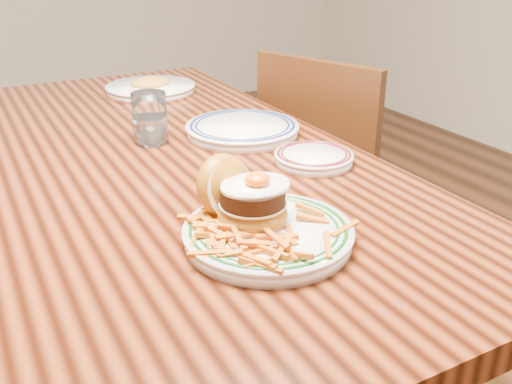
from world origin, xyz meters
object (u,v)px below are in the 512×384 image
table (154,192)px  side_plate (314,157)px  chair_right (334,185)px  main_plate (261,219)px

table → side_plate: (0.28, -0.21, 0.10)m
table → chair_right: (0.64, 0.20, -0.19)m
chair_right → side_plate: size_ratio=5.34×
table → side_plate: 0.37m
chair_right → side_plate: (-0.36, -0.41, 0.29)m
chair_right → main_plate: same height
chair_right → side_plate: chair_right is taller
table → chair_right: 0.70m
table → main_plate: (0.03, -0.44, 0.12)m
chair_right → main_plate: 0.94m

